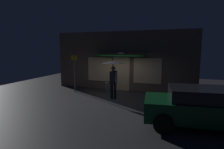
{
  "coord_description": "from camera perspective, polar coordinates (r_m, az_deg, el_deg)",
  "views": [
    {
      "loc": [
        3.19,
        -9.15,
        2.67
      ],
      "look_at": [
        0.08,
        0.04,
        1.33
      ],
      "focal_mm": 29.1,
      "sensor_mm": 36.0,
      "label": 1
    }
  ],
  "objects": [
    {
      "name": "street_sign_post",
      "position": [
        11.66,
        -11.72,
        1.27
      ],
      "size": [
        0.4,
        0.07,
        2.41
      ],
      "color": "#595B60",
      "rests_on": "ground"
    },
    {
      "name": "ground_plane",
      "position": [
        10.05,
        -0.51,
        -7.56
      ],
      "size": [
        18.0,
        18.0,
        0.0
      ],
      "primitive_type": "plane",
      "color": "#2D2D33"
    },
    {
      "name": "building_facade",
      "position": [
        11.95,
        3.19,
        4.19
      ],
      "size": [
        9.3,
        1.0,
        3.85
      ],
      "color": "brown",
      "rests_on": "ground"
    },
    {
      "name": "sidewalk_bollard",
      "position": [
        11.42,
        -1.54,
        -4.02
      ],
      "size": [
        0.26,
        0.26,
        0.65
      ],
      "primitive_type": "cylinder",
      "color": "slate",
      "rests_on": "ground"
    },
    {
      "name": "person_with_umbrella",
      "position": [
        9.74,
        0.44,
        1.73
      ],
      "size": [
        1.22,
        1.22,
        2.09
      ],
      "rotation": [
        0.0,
        0.0,
        -1.67
      ],
      "color": "black",
      "rests_on": "ground"
    },
    {
      "name": "parked_car",
      "position": [
        7.06,
        26.37,
        -9.05
      ],
      "size": [
        4.02,
        2.27,
        1.37
      ],
      "rotation": [
        0.0,
        0.0,
        0.11
      ],
      "color": "#0C3F1E",
      "rests_on": "ground"
    }
  ]
}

